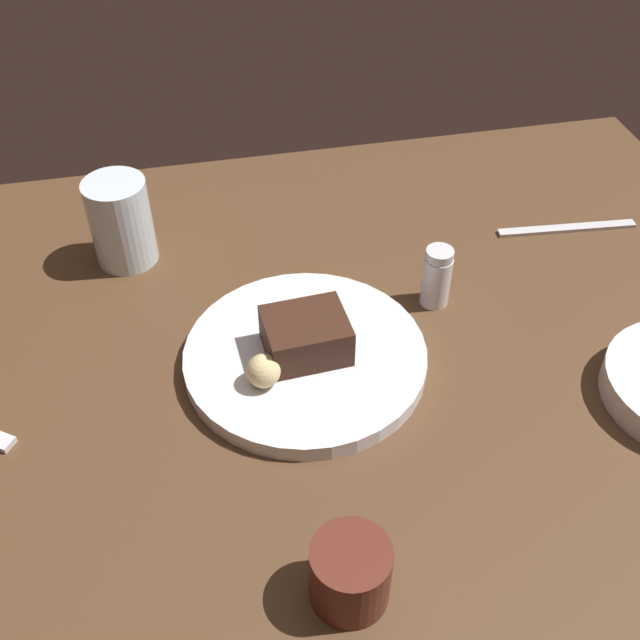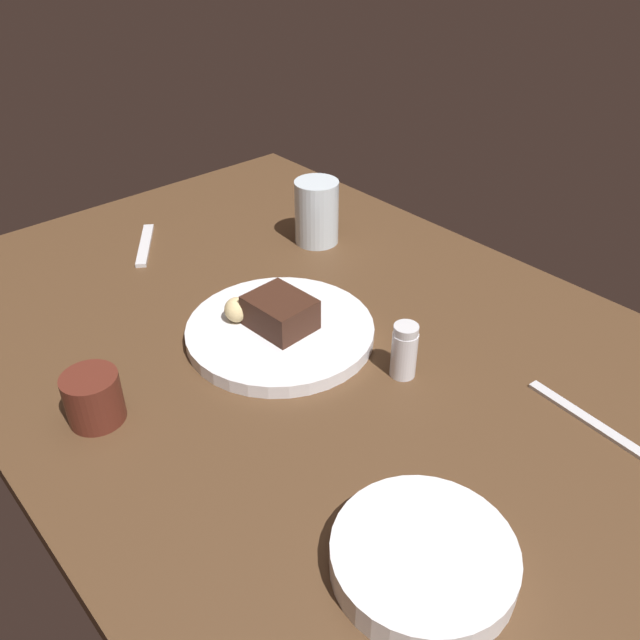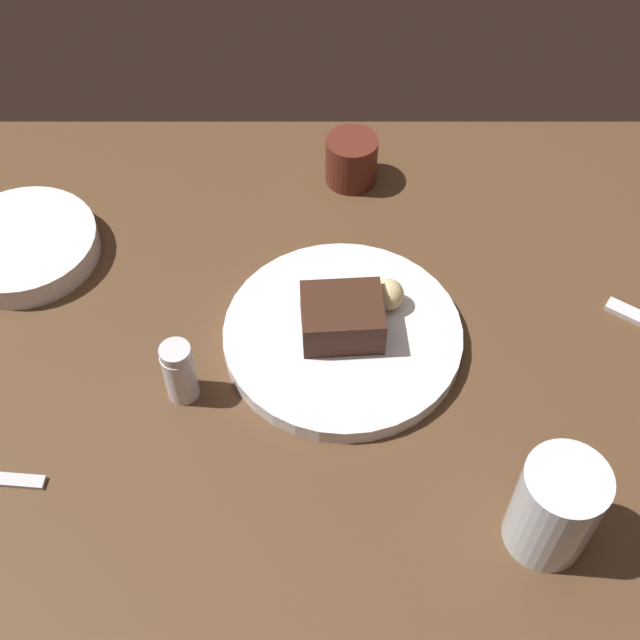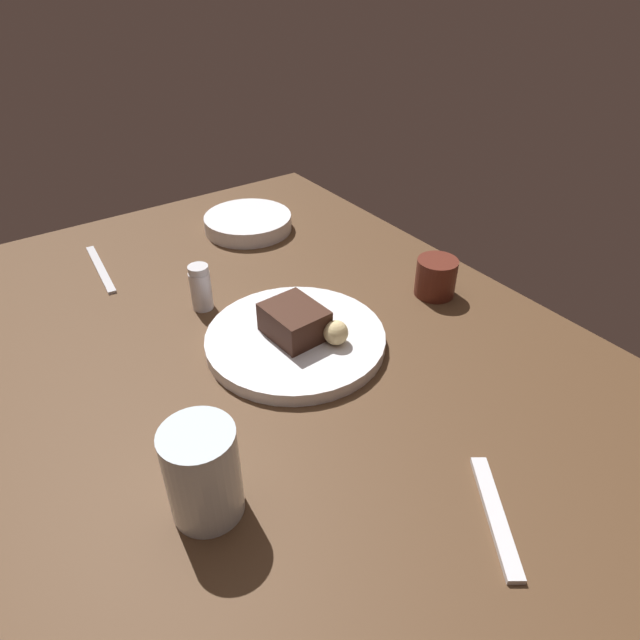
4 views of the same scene
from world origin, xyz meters
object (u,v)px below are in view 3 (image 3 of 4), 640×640
at_px(dessert_plate, 343,336).
at_px(water_glass, 556,508).
at_px(bread_roll, 389,295).
at_px(side_bowl, 25,245).
at_px(chocolate_cake_slice, 343,317).
at_px(salt_shaker, 180,372).
at_px(coffee_cup, 353,160).

bearing_deg(dessert_plate, water_glass, -51.17).
xyz_separation_m(bread_roll, side_bowl, (-0.44, 0.10, -0.02)).
distance_m(water_glass, side_bowl, 0.68).
xyz_separation_m(chocolate_cake_slice, salt_shaker, (-0.17, -0.07, -0.00)).
relative_size(dessert_plate, chocolate_cake_slice, 3.03).
distance_m(chocolate_cake_slice, bread_roll, 0.06).
distance_m(dessert_plate, salt_shaker, 0.19).
relative_size(dessert_plate, side_bowl, 1.50).
xyz_separation_m(chocolate_cake_slice, side_bowl, (-0.38, 0.13, -0.03)).
height_order(dessert_plate, salt_shaker, salt_shaker).
bearing_deg(dessert_plate, bread_roll, 35.74).
bearing_deg(coffee_cup, bread_roll, -81.44).
relative_size(chocolate_cake_slice, side_bowl, 0.50).
relative_size(water_glass, side_bowl, 0.64).
distance_m(salt_shaker, side_bowl, 0.30).
relative_size(dessert_plate, salt_shaker, 3.44).
xyz_separation_m(dessert_plate, salt_shaker, (-0.17, -0.07, 0.03)).
height_order(water_glass, side_bowl, water_glass).
relative_size(chocolate_cake_slice, water_glass, 0.78).
xyz_separation_m(dessert_plate, bread_roll, (0.05, 0.04, 0.03)).
distance_m(dessert_plate, water_glass, 0.30).
bearing_deg(bread_roll, chocolate_cake_slice, -144.67).
xyz_separation_m(dessert_plate, side_bowl, (-0.39, 0.13, 0.01)).
distance_m(dessert_plate, coffee_cup, 0.27).
relative_size(side_bowl, coffee_cup, 2.62).
bearing_deg(chocolate_cake_slice, bread_roll, 35.33).
relative_size(dessert_plate, coffee_cup, 3.92).
bearing_deg(water_glass, chocolate_cake_slice, 129.05).
xyz_separation_m(side_bowl, coffee_cup, (0.40, 0.14, 0.02)).
distance_m(chocolate_cake_slice, coffee_cup, 0.27).
distance_m(chocolate_cake_slice, side_bowl, 0.41).
height_order(chocolate_cake_slice, water_glass, water_glass).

